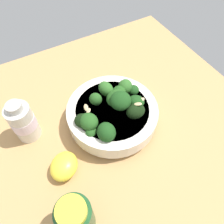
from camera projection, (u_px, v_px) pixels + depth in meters
The scene contains 5 objects.
ground_plane at pixel (115, 130), 54.61cm from camera, with size 71.75×71.75×4.30cm, color tan.
bowl_of_broccoli at pixel (112, 112), 50.31cm from camera, with size 21.13×21.13×10.58cm.
lemon_wedge at pixel (64, 166), 44.84cm from camera, with size 6.57×5.60×3.78cm, color yellow.
bottle_tall at pixel (76, 217), 36.08cm from camera, with size 6.02×6.02×11.14cm.
bottle_short at pixel (23, 122), 47.29cm from camera, with size 5.47×5.47×11.29cm.
Camera 1 is at (-24.12, 14.27, 44.95)cm, focal length 34.55 mm.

